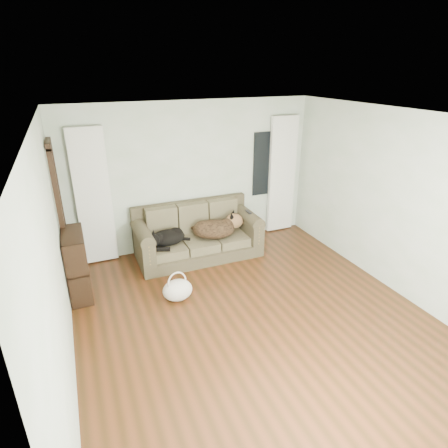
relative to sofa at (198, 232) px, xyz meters
name	(u,v)px	position (x,y,z in m)	size (l,w,h in m)	color
floor	(254,317)	(0.10, -1.97, -0.45)	(5.00, 5.00, 0.00)	#35200C
ceiling	(261,118)	(0.10, -1.97, 2.15)	(5.00, 5.00, 0.00)	white
wall_back	(192,177)	(0.10, 0.53, 0.85)	(4.50, 0.04, 2.60)	silver
wall_left	(55,264)	(-2.15, -1.97, 0.85)	(0.04, 5.00, 2.60)	silver
wall_right	(398,204)	(2.35, -1.97, 0.85)	(0.04, 5.00, 2.60)	silver
curtain_left	(93,198)	(-1.60, 0.45, 0.70)	(0.55, 0.08, 2.25)	white
curtain_right	(282,175)	(1.90, 0.45, 0.70)	(0.55, 0.08, 2.25)	white
window_pane	(265,164)	(1.55, 0.50, 0.95)	(0.50, 0.03, 1.20)	black
door_casing	(61,216)	(-2.10, 0.07, 0.60)	(0.07, 0.60, 2.10)	black
sofa	(198,232)	(0.00, 0.00, 0.00)	(2.11, 0.91, 0.86)	#34301C
dog_black_lab	(166,238)	(-0.58, -0.07, 0.03)	(0.59, 0.41, 0.25)	black
dog_shepherd	(216,229)	(0.31, -0.08, 0.04)	(0.76, 0.54, 0.34)	black
tv_remote	(248,212)	(0.92, -0.10, 0.28)	(0.05, 0.19, 0.02)	black
tote_bag	(178,290)	(-0.72, -1.18, -0.29)	(0.43, 0.33, 0.31)	beige
bookshelf	(77,264)	(-1.99, -0.48, 0.05)	(0.29, 0.78, 0.97)	black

